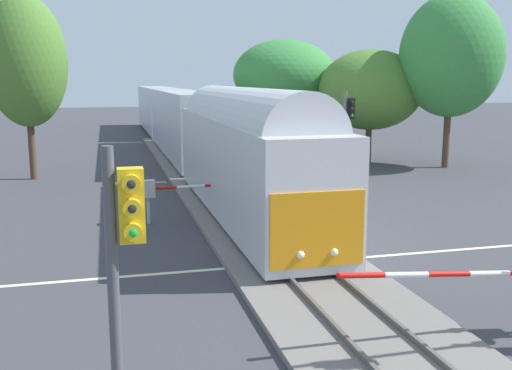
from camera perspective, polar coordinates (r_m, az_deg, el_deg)
The scene contains 11 objects.
ground_plane at distance 18.91m, azimuth 3.52°, elevation -7.61°, with size 220.00×220.00×0.00m, color #3D3D42.
road_centre_stripe at distance 18.91m, azimuth 3.52°, elevation -7.60°, with size 44.00×0.20×0.01m.
railway_track at distance 18.88m, azimuth 3.52°, elevation -7.34°, with size 4.40×80.00×0.32m.
commuter_train at distance 44.16m, azimuth -7.09°, elevation 6.22°, with size 3.04×61.74×5.16m.
crossing_gate_far at distance 24.01m, azimuth -8.64°, elevation -0.41°, with size 6.38×0.40×1.80m.
traffic_signal_far_side at distance 28.53m, azimuth 8.91°, elevation 5.52°, with size 0.53×0.38×5.22m.
traffic_signal_near_left at distance 8.10m, azimuth -12.80°, elevation -7.79°, with size 0.53×0.38×4.96m.
oak_behind_train at distance 36.38m, azimuth -21.49°, elevation 11.11°, with size 4.57×4.57×10.51m.
elm_centre_background at distance 43.97m, azimuth 2.76°, elevation 10.64°, with size 7.54×7.54×8.68m.
maple_right_background at distance 40.62m, azimuth 18.48°, elevation 11.84°, with size 6.60×6.60×11.23m.
oak_far_right at distance 41.62m, azimuth 11.06°, elevation 9.08°, with size 7.16×7.16×7.82m.
Camera 1 is at (-5.55, -17.12, 5.81)m, focal length 41.06 mm.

